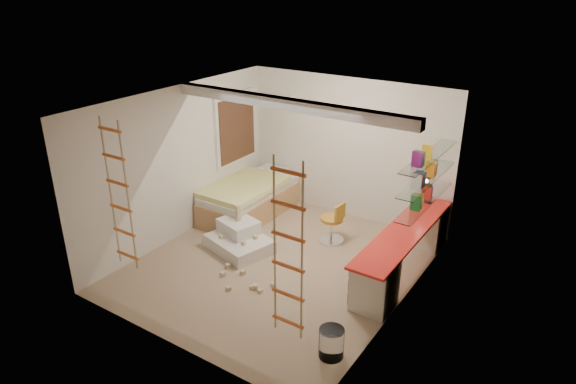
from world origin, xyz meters
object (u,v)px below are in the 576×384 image
Objects in this scene: desk at (403,250)px; bed at (249,199)px; play_platform at (239,239)px; swivel_chair at (333,228)px.

desk is 1.40× the size of bed.
desk is at bearing 16.63° from play_platform.
desk is 2.68m from play_platform.
swivel_chair reaches higher than bed.
bed is at bearing 173.51° from desk.
play_platform is (0.64, -1.13, -0.16)m from bed.
swivel_chair is 0.63× the size of play_platform.
bed is at bearing 177.40° from swivel_chair.
bed is 1.31m from play_platform.
desk is 1.40m from swivel_chair.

